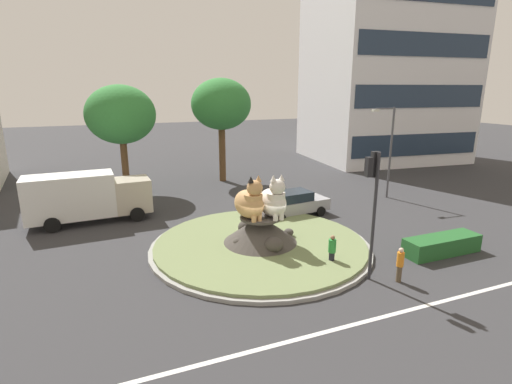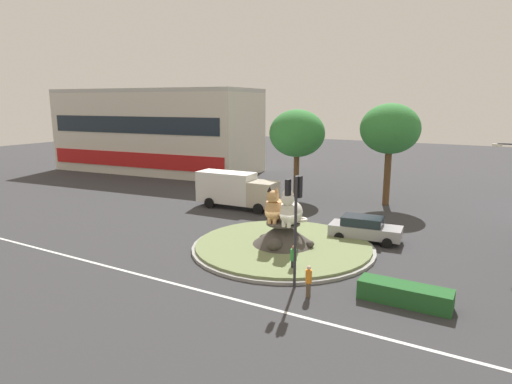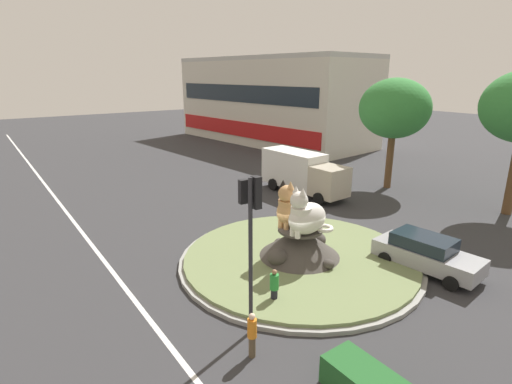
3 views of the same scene
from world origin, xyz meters
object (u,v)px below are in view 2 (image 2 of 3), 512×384
(cat_statue_white, at_px, (291,211))
(delivery_box_truck, at_px, (235,189))
(pedestrian_orange_shirt, at_px, (309,280))
(traffic_light_mast, at_px, (295,207))
(second_tree_near_tower, at_px, (390,129))
(sedan_on_far_lane, at_px, (365,228))
(broadleaf_tree_behind_island, at_px, (297,134))
(cat_statue_calico, at_px, (275,208))
(shophouse_block, at_px, (158,130))
(pedestrian_green_shirt, at_px, (293,259))

(cat_statue_white, relative_size, delivery_box_truck, 0.31)
(pedestrian_orange_shirt, xyz_separation_m, delivery_box_truck, (-12.49, 13.35, 0.83))
(traffic_light_mast, height_order, second_tree_near_tower, second_tree_near_tower)
(cat_statue_white, bearing_deg, sedan_on_far_lane, 140.98)
(delivery_box_truck, bearing_deg, cat_statue_white, -44.04)
(broadleaf_tree_behind_island, distance_m, pedestrian_orange_shirt, 22.87)
(traffic_light_mast, bearing_deg, broadleaf_tree_behind_island, 28.66)
(second_tree_near_tower, height_order, sedan_on_far_lane, second_tree_near_tower)
(sedan_on_far_lane, relative_size, delivery_box_truck, 0.66)
(cat_statue_calico, bearing_deg, shophouse_block, -137.98)
(traffic_light_mast, distance_m, broadleaf_tree_behind_island, 21.19)
(traffic_light_mast, distance_m, second_tree_near_tower, 20.50)
(delivery_box_truck, bearing_deg, sedan_on_far_lane, -18.69)
(pedestrian_orange_shirt, bearing_deg, second_tree_near_tower, 121.21)
(cat_statue_calico, xyz_separation_m, delivery_box_truck, (-7.80, 7.72, -0.88))
(cat_statue_calico, distance_m, second_tree_near_tower, 16.35)
(broadleaf_tree_behind_island, distance_m, sedan_on_far_lane, 15.00)
(pedestrian_orange_shirt, bearing_deg, sedan_on_far_lane, 118.15)
(broadleaf_tree_behind_island, bearing_deg, cat_statue_white, -66.79)
(pedestrian_orange_shirt, height_order, pedestrian_green_shirt, pedestrian_orange_shirt)
(pedestrian_green_shirt, relative_size, delivery_box_truck, 0.21)
(sedan_on_far_lane, bearing_deg, cat_statue_calico, -143.58)
(traffic_light_mast, xyz_separation_m, pedestrian_orange_shirt, (1.10, -0.77, -3.24))
(cat_statue_calico, bearing_deg, traffic_light_mast, 24.84)
(second_tree_near_tower, relative_size, pedestrian_orange_shirt, 5.72)
(cat_statue_white, relative_size, shophouse_block, 0.08)
(pedestrian_orange_shirt, bearing_deg, broadleaf_tree_behind_island, 143.40)
(shophouse_block, xyz_separation_m, pedestrian_orange_shirt, (32.98, -26.45, -4.51))
(cat_statue_calico, distance_m, sedan_on_far_lane, 6.40)
(traffic_light_mast, height_order, pedestrian_green_shirt, traffic_light_mast)
(pedestrian_orange_shirt, bearing_deg, shophouse_block, 168.66)
(broadleaf_tree_behind_island, relative_size, sedan_on_far_lane, 1.75)
(shophouse_block, relative_size, broadleaf_tree_behind_island, 3.29)
(shophouse_block, height_order, pedestrian_green_shirt, shophouse_block)
(broadleaf_tree_behind_island, bearing_deg, shophouse_block, 164.47)
(broadleaf_tree_behind_island, xyz_separation_m, delivery_box_truck, (-2.73, -6.65, -4.46))
(pedestrian_orange_shirt, height_order, sedan_on_far_lane, sedan_on_far_lane)
(cat_statue_calico, distance_m, delivery_box_truck, 11.01)
(broadleaf_tree_behind_island, relative_size, second_tree_near_tower, 0.94)
(second_tree_near_tower, xyz_separation_m, delivery_box_truck, (-11.08, -7.74, -5.05))
(cat_statue_white, bearing_deg, traffic_light_mast, 26.01)
(sedan_on_far_lane, height_order, delivery_box_truck, delivery_box_truck)
(cat_statue_calico, relative_size, pedestrian_orange_shirt, 1.52)
(delivery_box_truck, bearing_deg, traffic_light_mast, -50.44)
(cat_statue_white, distance_m, traffic_light_mast, 5.45)
(broadleaf_tree_behind_island, bearing_deg, second_tree_near_tower, 7.48)
(cat_statue_white, height_order, pedestrian_orange_shirt, cat_statue_white)
(cat_statue_calico, relative_size, delivery_box_truck, 0.33)
(shophouse_block, distance_m, pedestrian_green_shirt, 39.60)
(cat_statue_white, height_order, delivery_box_truck, cat_statue_white)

